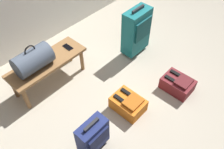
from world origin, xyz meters
name	(u,v)px	position (x,y,z in m)	size (l,w,h in m)	color
ground_plane	(111,100)	(0.00, 0.00, 0.00)	(6.60, 6.60, 0.00)	#B2A893
bench	(47,65)	(-0.31, 0.79, 0.32)	(1.00, 0.36, 0.38)	olive
duffel_bag_slate	(33,60)	(-0.46, 0.79, 0.51)	(0.44, 0.26, 0.34)	#475160
cell_phone	(68,47)	(0.04, 0.79, 0.38)	(0.07, 0.14, 0.01)	black
suitcase_upright_teal	(136,31)	(0.91, 0.35, 0.38)	(0.41, 0.23, 0.74)	#14666B
suitcase_small_navy	(93,136)	(-0.58, -0.29, 0.24)	(0.32, 0.19, 0.46)	navy
backpack_orange	(128,104)	(0.04, -0.24, 0.09)	(0.28, 0.38, 0.21)	orange
backpack_maroon	(178,84)	(0.70, -0.51, 0.09)	(0.28, 0.38, 0.21)	maroon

